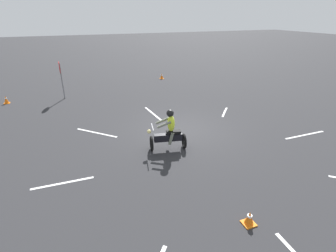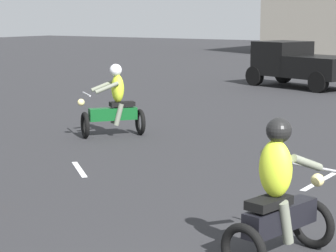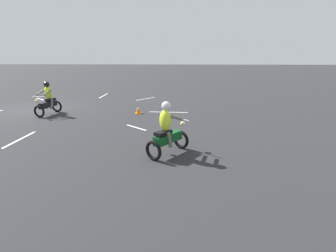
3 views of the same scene
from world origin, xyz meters
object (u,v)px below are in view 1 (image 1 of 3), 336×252
object	(u,v)px
motorcycle_rider_foreground	(169,132)
traffic_cone_near_left	(162,76)
stop_sign	(60,73)
traffic_cone_mid_center	(249,218)
traffic_cone_mid_left	(6,100)

from	to	relation	value
motorcycle_rider_foreground	traffic_cone_near_left	xyz separation A→B (m)	(11.41, -3.94, -0.52)
motorcycle_rider_foreground	stop_sign	bearing A→B (deg)	35.27
stop_sign	motorcycle_rider_foreground	bearing A→B (deg)	-157.11
stop_sign	traffic_cone_mid_center	bearing A→B (deg)	-162.84
traffic_cone_mid_center	traffic_cone_mid_left	xyz separation A→B (m)	(13.37, 7.30, 0.04)
motorcycle_rider_foreground	traffic_cone_mid_left	xyz separation A→B (m)	(8.87, 6.89, -0.50)
traffic_cone_near_left	traffic_cone_mid_left	bearing A→B (deg)	103.21
stop_sign	traffic_cone_mid_left	distance (m)	3.54
traffic_cone_near_left	traffic_cone_mid_left	size ratio (longest dim) A/B	0.90
stop_sign	traffic_cone_mid_left	bearing A→B (deg)	86.18
stop_sign	traffic_cone_near_left	size ratio (longest dim) A/B	5.46
traffic_cone_near_left	motorcycle_rider_foreground	bearing A→B (deg)	160.95
traffic_cone_near_left	traffic_cone_mid_center	size ratio (longest dim) A/B	1.10
traffic_cone_mid_center	motorcycle_rider_foreground	bearing A→B (deg)	5.17
motorcycle_rider_foreground	traffic_cone_mid_left	size ratio (longest dim) A/B	3.56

